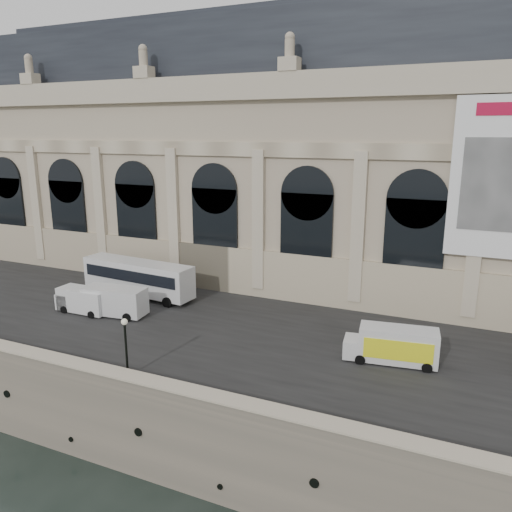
{
  "coord_description": "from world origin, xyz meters",
  "views": [
    {
      "loc": [
        20.75,
        -23.23,
        22.69
      ],
      "look_at": [
        0.63,
        22.0,
        10.3
      ],
      "focal_mm": 35.0,
      "sensor_mm": 36.0,
      "label": 1
    }
  ],
  "objects": [
    {
      "name": "lamp_right",
      "position": [
        -0.39,
        2.21,
        8.15
      ],
      "size": [
        0.44,
        0.44,
        4.32
      ],
      "color": "black",
      "rests_on": "quay"
    },
    {
      "name": "parapet",
      "position": [
        0.0,
        0.6,
        6.62
      ],
      "size": [
        160.0,
        1.4,
        1.21
      ],
      "color": "gray",
      "rests_on": "quay"
    },
    {
      "name": "bus_left",
      "position": [
        -10.48,
        16.94,
        8.1
      ],
      "size": [
        12.87,
        3.78,
        3.74
      ],
      "color": "silver",
      "rests_on": "quay"
    },
    {
      "name": "ground",
      "position": [
        0.0,
        0.0,
        0.0
      ],
      "size": [
        260.0,
        260.0,
        0.0
      ],
      "primitive_type": "plane",
      "color": "black",
      "rests_on": "ground"
    },
    {
      "name": "street",
      "position": [
        0.0,
        14.0,
        6.03
      ],
      "size": [
        160.0,
        24.0,
        0.06
      ],
      "primitive_type": "cube",
      "color": "#2D2D2D",
      "rests_on": "quay"
    },
    {
      "name": "van_b",
      "position": [
        -12.51,
        10.91,
        7.21
      ],
      "size": [
        5.31,
        2.22,
        2.36
      ],
      "color": "silver",
      "rests_on": "quay"
    },
    {
      "name": "box_truck",
      "position": [
        16.12,
        12.01,
        7.36
      ],
      "size": [
        6.96,
        3.14,
        2.71
      ],
      "color": "silver",
      "rests_on": "quay"
    },
    {
      "name": "van_c",
      "position": [
        -9.41,
        11.46,
        7.38
      ],
      "size": [
        6.28,
        3.06,
        2.7
      ],
      "color": "silver",
      "rests_on": "quay"
    },
    {
      "name": "museum",
      "position": [
        -5.98,
        30.86,
        19.72
      ],
      "size": [
        69.0,
        18.7,
        29.1
      ],
      "color": "#BCAE91",
      "rests_on": "quay"
    },
    {
      "name": "quay",
      "position": [
        0.0,
        35.0,
        3.0
      ],
      "size": [
        160.0,
        70.0,
        6.0
      ],
      "primitive_type": "cube",
      "color": "gray",
      "rests_on": "ground"
    }
  ]
}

